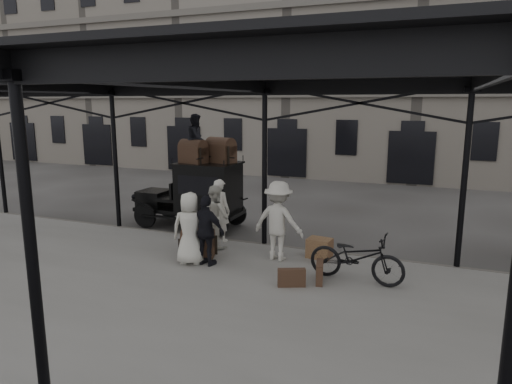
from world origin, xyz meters
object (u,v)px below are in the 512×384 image
at_px(steamer_trunk_roof_near, 193,153).
at_px(steamer_trunk_platform, 198,245).
at_px(porter_left, 220,210).
at_px(bicycle, 356,257).
at_px(porter_official, 207,231).
at_px(taxi, 200,192).

relative_size(steamer_trunk_roof_near, steamer_trunk_platform, 1.02).
distance_m(porter_left, bicycle, 4.47).
height_order(porter_official, bicycle, porter_official).
bearing_deg(porter_official, steamer_trunk_platform, -34.60).
height_order(taxi, steamer_trunk_platform, taxi).
relative_size(porter_left, porter_official, 1.04).
relative_size(porter_official, bicycle, 0.81).
height_order(porter_left, steamer_trunk_platform, porter_left).
height_order(bicycle, steamer_trunk_roof_near, steamer_trunk_roof_near).
height_order(taxi, steamer_trunk_roof_near, steamer_trunk_roof_near).
xyz_separation_m(porter_left, steamer_trunk_roof_near, (-1.54, 1.27, 1.44)).
xyz_separation_m(porter_official, steamer_trunk_platform, (-0.52, 0.49, -0.56)).
distance_m(taxi, porter_official, 4.01).
xyz_separation_m(taxi, porter_left, (1.46, -1.51, -0.15)).
relative_size(taxi, porter_official, 2.11).
bearing_deg(porter_left, porter_official, 119.72).
height_order(taxi, porter_left, taxi).
relative_size(bicycle, steamer_trunk_platform, 2.56).
xyz_separation_m(taxi, bicycle, (5.60, -3.15, -0.50)).
height_order(bicycle, steamer_trunk_platform, bicycle).
distance_m(taxi, porter_left, 2.11).
relative_size(taxi, porter_left, 2.03).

